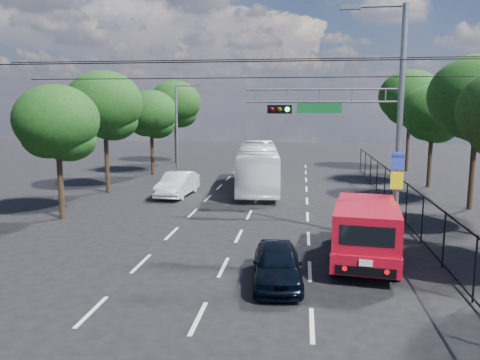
% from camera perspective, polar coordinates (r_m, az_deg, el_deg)
% --- Properties ---
extents(ground, '(120.00, 120.00, 0.00)m').
position_cam_1_polar(ground, '(13.05, -5.10, -16.42)').
color(ground, black).
rests_on(ground, ground).
extents(lane_markings, '(6.12, 38.00, 0.01)m').
position_cam_1_polar(lane_markings, '(26.22, 1.62, -3.25)').
color(lane_markings, beige).
rests_on(lane_markings, ground).
extents(signal_mast, '(6.43, 0.39, 9.50)m').
position_cam_1_polar(signal_mast, '(19.65, 15.44, 7.69)').
color(signal_mast, slate).
rests_on(signal_mast, ground).
extents(streetlight_left, '(2.09, 0.22, 7.08)m').
position_cam_1_polar(streetlight_left, '(34.70, -7.46, 6.26)').
color(streetlight_left, slate).
rests_on(streetlight_left, ground).
extents(utility_wires, '(22.00, 5.04, 0.74)m').
position_cam_1_polar(utility_wires, '(20.54, 0.16, 13.62)').
color(utility_wires, black).
rests_on(utility_wires, ground).
extents(fence_right, '(0.06, 34.03, 2.00)m').
position_cam_1_polar(fence_right, '(24.59, 19.08, -2.14)').
color(fence_right, black).
rests_on(fence_right, ground).
extents(tree_right_c, '(5.10, 5.10, 8.29)m').
position_cam_1_polar(tree_right_c, '(28.04, 26.99, 8.37)').
color(tree_right_c, black).
rests_on(tree_right_c, ground).
extents(tree_right_d, '(4.32, 4.32, 7.02)m').
position_cam_1_polar(tree_right_d, '(34.63, 22.44, 7.16)').
color(tree_right_d, black).
rests_on(tree_right_d, ground).
extents(tree_right_e, '(5.28, 5.28, 8.58)m').
position_cam_1_polar(tree_right_e, '(42.46, 20.05, 9.00)').
color(tree_right_e, black).
rests_on(tree_right_e, ground).
extents(tree_left_b, '(4.08, 4.08, 6.63)m').
position_cam_1_polar(tree_left_b, '(24.56, -21.34, 6.08)').
color(tree_left_b, black).
rests_on(tree_left_b, ground).
extents(tree_left_c, '(4.80, 4.80, 7.80)m').
position_cam_1_polar(tree_left_c, '(31.09, -16.15, 8.35)').
color(tree_left_c, black).
rests_on(tree_left_c, ground).
extents(tree_left_d, '(4.20, 4.20, 6.83)m').
position_cam_1_polar(tree_left_d, '(38.44, -10.74, 7.61)').
color(tree_left_d, black).
rests_on(tree_left_d, ground).
extents(tree_left_e, '(4.92, 4.92, 7.99)m').
position_cam_1_polar(tree_left_e, '(46.15, -7.87, 8.92)').
color(tree_left_e, black).
rests_on(tree_left_e, ground).
extents(red_pickup, '(2.84, 6.16, 2.22)m').
position_cam_1_polar(red_pickup, '(17.54, 15.07, -5.85)').
color(red_pickup, black).
rests_on(red_pickup, ground).
extents(navy_hatchback, '(1.82, 3.87, 1.28)m').
position_cam_1_polar(navy_hatchback, '(15.11, 4.54, -10.15)').
color(navy_hatchback, black).
rests_on(navy_hatchback, ground).
extents(white_bus, '(3.61, 11.20, 3.07)m').
position_cam_1_polar(white_bus, '(31.59, 2.15, 1.67)').
color(white_bus, white).
rests_on(white_bus, ground).
extents(white_van, '(1.88, 4.59, 1.48)m').
position_cam_1_polar(white_van, '(29.43, -7.64, -0.51)').
color(white_van, silver).
rests_on(white_van, ground).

